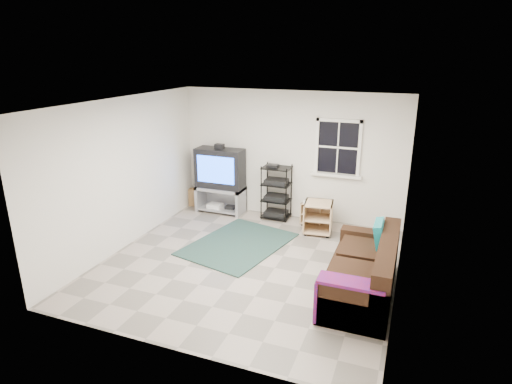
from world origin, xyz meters
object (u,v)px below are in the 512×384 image
at_px(side_table_left, 318,216).
at_px(tv_unit, 220,175).
at_px(av_rack, 276,196).
at_px(side_table_right, 314,211).
at_px(sofa, 364,273).

bearing_deg(side_table_left, tv_unit, 171.13).
bearing_deg(av_rack, side_table_right, -2.08).
bearing_deg(side_table_left, av_rack, 158.04).
height_order(tv_unit, side_table_right, tv_unit).
relative_size(side_table_left, side_table_right, 1.24).
distance_m(av_rack, side_table_right, 0.84).
height_order(tv_unit, av_rack, tv_unit).
height_order(tv_unit, side_table_left, tv_unit).
xyz_separation_m(av_rack, side_table_right, (0.81, -0.03, -0.22)).
height_order(side_table_left, side_table_right, side_table_left).
height_order(tv_unit, sofa, tv_unit).
bearing_deg(tv_unit, sofa, -34.57).
xyz_separation_m(tv_unit, side_table_right, (2.05, 0.02, -0.54)).
height_order(side_table_right, sofa, sofa).
bearing_deg(av_rack, tv_unit, -177.74).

